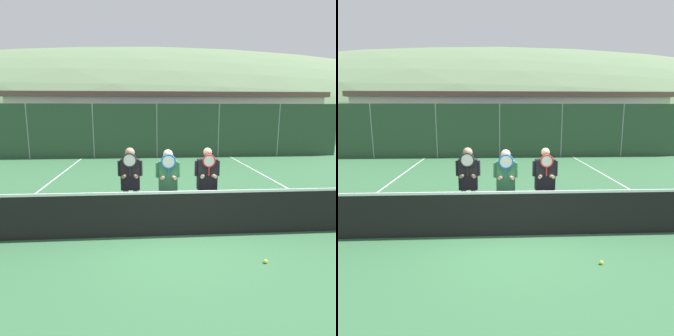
% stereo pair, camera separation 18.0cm
% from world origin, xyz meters
% --- Properties ---
extents(ground_plane, '(120.00, 120.00, 0.00)m').
position_xyz_m(ground_plane, '(0.00, 0.00, 0.00)').
color(ground_plane, '#2D5B38').
extents(hill_distant, '(121.71, 67.62, 23.67)m').
position_xyz_m(hill_distant, '(0.00, 49.29, 0.00)').
color(hill_distant, '#5B7551').
rests_on(hill_distant, ground_plane).
extents(clubhouse_building, '(23.23, 5.50, 3.96)m').
position_xyz_m(clubhouse_building, '(1.11, 17.98, 2.00)').
color(clubhouse_building, beige).
rests_on(clubhouse_building, ground_plane).
extents(fence_back, '(21.46, 0.06, 3.03)m').
position_xyz_m(fence_back, '(0.00, 11.03, 1.51)').
color(fence_back, gray).
rests_on(fence_back, ground_plane).
extents(tennis_net, '(11.44, 0.09, 1.09)m').
position_xyz_m(tennis_net, '(0.00, 0.00, 0.51)').
color(tennis_net, gray).
rests_on(tennis_net, ground_plane).
extents(court_line_left_sideline, '(0.05, 16.00, 0.01)m').
position_xyz_m(court_line_left_sideline, '(-4.26, 3.00, 0.00)').
color(court_line_left_sideline, white).
rests_on(court_line_left_sideline, ground_plane).
extents(court_line_right_sideline, '(0.05, 16.00, 0.01)m').
position_xyz_m(court_line_right_sideline, '(4.26, 3.00, 0.00)').
color(court_line_right_sideline, white).
rests_on(court_line_right_sideline, ground_plane).
extents(player_leftmost, '(0.56, 0.34, 1.85)m').
position_xyz_m(player_leftmost, '(-1.01, 0.62, 1.10)').
color(player_leftmost, white).
rests_on(player_leftmost, ground_plane).
extents(player_center_left, '(0.55, 0.34, 1.81)m').
position_xyz_m(player_center_left, '(-0.16, 0.52, 1.08)').
color(player_center_left, '#56565B').
rests_on(player_center_left, ground_plane).
extents(player_center_right, '(0.58, 0.34, 1.84)m').
position_xyz_m(player_center_right, '(0.74, 0.51, 1.08)').
color(player_center_right, black).
rests_on(player_center_right, ground_plane).
extents(car_far_left, '(4.75, 1.94, 1.77)m').
position_xyz_m(car_far_left, '(-6.57, 13.17, 0.91)').
color(car_far_left, silver).
rests_on(car_far_left, ground_plane).
extents(car_left_of_center, '(4.05, 1.99, 1.78)m').
position_xyz_m(car_left_of_center, '(-1.43, 13.06, 0.91)').
color(car_left_of_center, navy).
rests_on(car_left_of_center, ground_plane).
extents(car_center, '(4.17, 1.91, 1.79)m').
position_xyz_m(car_center, '(3.42, 13.10, 0.91)').
color(car_center, '#B2B7BC').
rests_on(car_center, ground_plane).
extents(car_right_of_center, '(4.34, 1.96, 1.66)m').
position_xyz_m(car_right_of_center, '(8.42, 13.28, 0.86)').
color(car_right_of_center, silver).
rests_on(car_right_of_center, ground_plane).
extents(tennis_ball_on_court, '(0.07, 0.07, 0.07)m').
position_xyz_m(tennis_ball_on_court, '(1.44, -1.31, 0.03)').
color(tennis_ball_on_court, '#CCDB33').
rests_on(tennis_ball_on_court, ground_plane).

